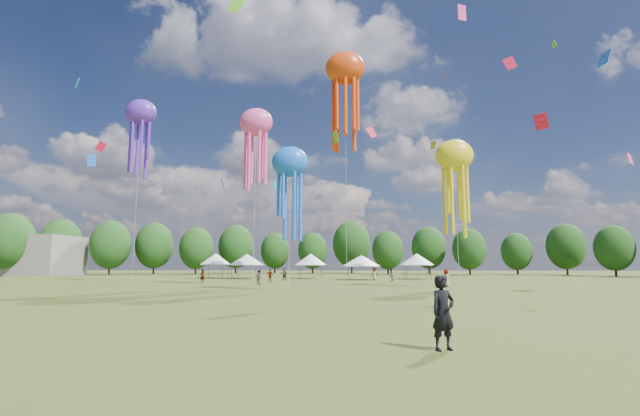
{
  "coord_description": "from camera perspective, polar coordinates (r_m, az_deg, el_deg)",
  "views": [
    {
      "loc": [
        4.89,
        -14.55,
        2.23
      ],
      "look_at": [
        2.8,
        15.0,
        6.0
      ],
      "focal_mm": 24.9,
      "sensor_mm": 36.0,
      "label": 1
    }
  ],
  "objects": [
    {
      "name": "spectator_near",
      "position": [
        49.18,
        -7.86,
        -8.86
      ],
      "size": [
        0.98,
        0.93,
        1.59
      ],
      "primitive_type": "imported",
      "rotation": [
        0.0,
        0.0,
        2.55
      ],
      "color": "gray",
      "rests_on": "ground"
    },
    {
      "name": "ground",
      "position": [
        15.51,
        -14.9,
        -15.28
      ],
      "size": [
        300.0,
        300.0,
        0.0
      ],
      "primitive_type": "plane",
      "color": "#384416",
      "rests_on": "ground"
    },
    {
      "name": "festival_tents",
      "position": [
        70.62,
        -1.68,
        -6.65
      ],
      "size": [
        37.6,
        11.79,
        4.08
      ],
      "color": "#47474C",
      "rests_on": "ground"
    },
    {
      "name": "observer_main",
      "position": [
        12.39,
        15.54,
        -12.82
      ],
      "size": [
        0.84,
        0.74,
        1.94
      ],
      "primitive_type": "imported",
      "rotation": [
        0.0,
        0.0,
        0.48
      ],
      "color": "black",
      "rests_on": "ground"
    },
    {
      "name": "small_kites",
      "position": [
        60.99,
        -0.38,
        18.84
      ],
      "size": [
        72.74,
        50.58,
        45.28
      ],
      "color": "#FD4A9E",
      "rests_on": "ground"
    },
    {
      "name": "treeline",
      "position": [
        77.68,
        -2.43,
        -4.06
      ],
      "size": [
        201.57,
        95.24,
        13.43
      ],
      "color": "#38281C",
      "rests_on": "ground"
    },
    {
      "name": "show_kites",
      "position": [
        54.28,
        -2.93,
        11.25
      ],
      "size": [
        41.84,
        21.38,
        30.41
      ],
      "color": "#FD4A9E",
      "rests_on": "ground"
    },
    {
      "name": "spectators_far",
      "position": [
        59.24,
        2.91,
        -8.58
      ],
      "size": [
        28.12,
        21.93,
        1.76
      ],
      "color": "gray",
      "rests_on": "ground"
    }
  ]
}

